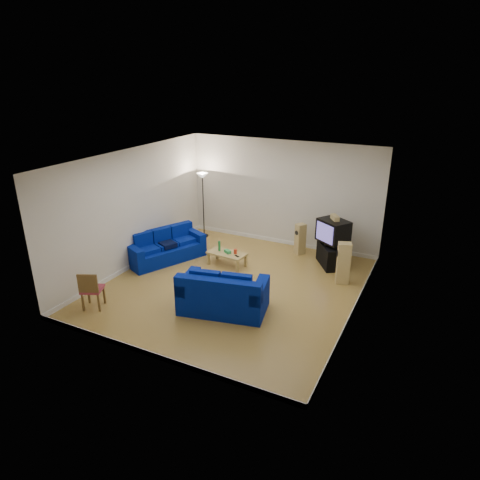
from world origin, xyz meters
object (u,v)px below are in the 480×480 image
at_px(sofa_three_seat, 165,249).
at_px(sofa_loveseat, 223,297).
at_px(tv_stand, 331,255).
at_px(television, 333,231).
at_px(coffee_table, 227,254).

bearing_deg(sofa_three_seat, sofa_loveseat, 82.76).
relative_size(tv_stand, television, 1.00).
distance_m(coffee_table, television, 2.96).
height_order(sofa_loveseat, television, television).
bearing_deg(tv_stand, sofa_loveseat, -56.75).
bearing_deg(television, coffee_table, -119.58).
xyz_separation_m(sofa_three_seat, sofa_loveseat, (2.85, -1.77, 0.05)).
relative_size(sofa_loveseat, coffee_table, 1.89).
bearing_deg(sofa_loveseat, sofa_three_seat, 136.02).
relative_size(sofa_three_seat, television, 2.39).
xyz_separation_m(coffee_table, television, (2.57, 1.30, 0.68)).
bearing_deg(tv_stand, television, -150.54).
height_order(sofa_three_seat, sofa_loveseat, sofa_loveseat).
xyz_separation_m(sofa_loveseat, tv_stand, (1.51, 3.49, -0.06)).
bearing_deg(coffee_table, sofa_three_seat, -167.11).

